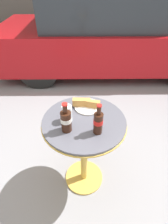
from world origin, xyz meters
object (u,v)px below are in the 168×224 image
(bistro_table, at_px, (84,138))
(cola_bottle_left, at_px, (66,120))
(drinking_glass, at_px, (67,114))
(cola_bottle_right, at_px, (98,122))
(lunch_plate_near, at_px, (87,105))
(parked_car, at_px, (107,35))

(bistro_table, relative_size, cola_bottle_left, 3.51)
(bistro_table, xyz_separation_m, drinking_glass, (-0.12, 0.00, 0.25))
(cola_bottle_right, xyz_separation_m, drinking_glass, (-0.21, 0.12, -0.03))
(bistro_table, height_order, cola_bottle_left, cola_bottle_left)
(cola_bottle_left, height_order, lunch_plate_near, cola_bottle_left)
(bistro_table, bearing_deg, lunch_plate_near, 81.05)
(cola_bottle_left, bearing_deg, drinking_glass, 90.13)
(cola_bottle_left, xyz_separation_m, cola_bottle_right, (0.21, -0.02, 0.00))
(cola_bottle_left, bearing_deg, cola_bottle_right, -6.23)
(cola_bottle_right, bearing_deg, drinking_glass, 148.98)
(bistro_table, xyz_separation_m, cola_bottle_left, (-0.12, -0.10, 0.28))
(bistro_table, height_order, lunch_plate_near, lunch_plate_near)
(drinking_glass, bearing_deg, cola_bottle_left, -89.87)
(bistro_table, relative_size, lunch_plate_near, 3.43)
(drinking_glass, distance_m, lunch_plate_near, 0.21)
(lunch_plate_near, bearing_deg, cola_bottle_left, -119.62)
(cola_bottle_left, height_order, cola_bottle_right, cola_bottle_right)
(bistro_table, xyz_separation_m, lunch_plate_near, (0.02, 0.15, 0.22))
(cola_bottle_right, distance_m, lunch_plate_near, 0.29)
(cola_bottle_right, distance_m, parked_car, 2.73)
(bistro_table, height_order, drinking_glass, drinking_glass)
(cola_bottle_right, height_order, drinking_glass, cola_bottle_right)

